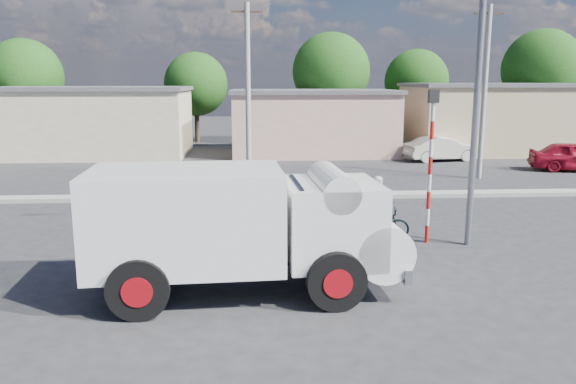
{
  "coord_description": "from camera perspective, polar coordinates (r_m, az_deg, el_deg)",
  "views": [
    {
      "loc": [
        -1.8,
        -13.9,
        4.62
      ],
      "look_at": [
        -0.76,
        2.7,
        1.3
      ],
      "focal_mm": 35.0,
      "sensor_mm": 36.0,
      "label": 1
    }
  ],
  "objects": [
    {
      "name": "car_red",
      "position": [
        32.61,
        27.17,
        3.24
      ],
      "size": [
        4.77,
        2.86,
        1.52
      ],
      "primitive_type": "imported",
      "rotation": [
        0.0,
        0.0,
        1.32
      ],
      "color": "maroon",
      "rests_on": "ground"
    },
    {
      "name": "traffic_pole",
      "position": [
        16.32,
        14.31,
        3.81
      ],
      "size": [
        0.28,
        0.18,
        4.36
      ],
      "color": "red",
      "rests_on": "ground"
    },
    {
      "name": "tree_row",
      "position": [
        42.72,
        3.98,
        11.76
      ],
      "size": [
        43.62,
        7.43,
        8.42
      ],
      "color": "#38281E",
      "rests_on": "ground"
    },
    {
      "name": "bicycle",
      "position": [
        16.8,
        9.14,
        -3.13
      ],
      "size": [
        1.9,
        0.91,
        0.96
      ],
      "primitive_type": "imported",
      "rotation": [
        0.0,
        0.0,
        1.41
      ],
      "color": "black",
      "rests_on": "ground"
    },
    {
      "name": "car_cream",
      "position": [
        33.93,
        15.33,
        4.26
      ],
      "size": [
        4.47,
        2.17,
        1.41
      ],
      "primitive_type": "imported",
      "rotation": [
        0.0,
        0.0,
        1.74
      ],
      "color": "beige",
      "rests_on": "ground"
    },
    {
      "name": "truck",
      "position": [
        12.21,
        -4.14,
        -3.33
      ],
      "size": [
        6.87,
        3.01,
        2.78
      ],
      "rotation": [
        0.0,
        0.0,
        0.05
      ],
      "color": "black",
      "rests_on": "ground"
    },
    {
      "name": "median",
      "position": [
        22.44,
        1.08,
        -0.39
      ],
      "size": [
        40.0,
        0.8,
        0.16
      ],
      "primitive_type": "cube",
      "color": "#99968E",
      "rests_on": "ground"
    },
    {
      "name": "building_row",
      "position": [
        36.11,
        1.04,
        7.33
      ],
      "size": [
        37.8,
        7.3,
        4.44
      ],
      "color": "beige",
      "rests_on": "ground"
    },
    {
      "name": "utility_poles",
      "position": [
        26.4,
        7.56,
        9.99
      ],
      "size": [
        35.4,
        0.24,
        8.0
      ],
      "color": "#99968E",
      "rests_on": "ground"
    },
    {
      "name": "streetlight",
      "position": [
        16.23,
        18.27,
        11.94
      ],
      "size": [
        2.34,
        0.22,
        9.0
      ],
      "color": "slate",
      "rests_on": "ground"
    },
    {
      "name": "cyclist",
      "position": [
        16.72,
        9.17,
        -2.09
      ],
      "size": [
        0.46,
        0.63,
        1.58
      ],
      "primitive_type": "imported",
      "rotation": [
        0.0,
        0.0,
        1.41
      ],
      "color": "silver",
      "rests_on": "ground"
    },
    {
      "name": "ground_plane",
      "position": [
        14.76,
        3.62,
        -6.97
      ],
      "size": [
        120.0,
        120.0,
        0.0
      ],
      "primitive_type": "plane",
      "color": "#2B2B2E",
      "rests_on": "ground"
    }
  ]
}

